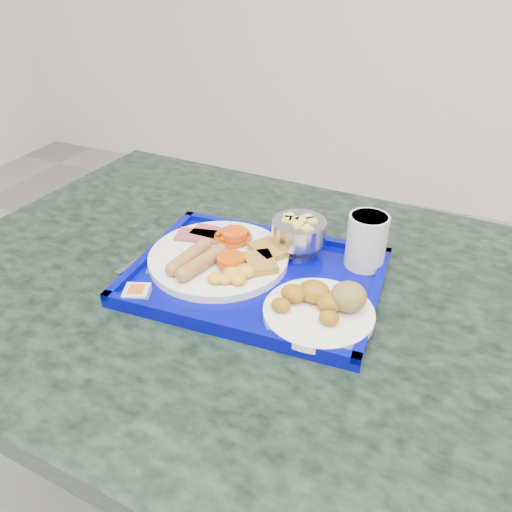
{
  "coord_description": "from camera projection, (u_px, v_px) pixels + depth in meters",
  "views": [
    {
      "loc": [
        -0.11,
        0.24,
        1.32
      ],
      "look_at": [
        -0.4,
        0.9,
        0.86
      ],
      "focal_mm": 35.0,
      "sensor_mm": 36.0,
      "label": 1
    }
  ],
  "objects": [
    {
      "name": "table",
      "position": [
        273.0,
        374.0,
        0.98
      ],
      "size": [
        1.33,
        0.92,
        0.8
      ],
      "rotation": [
        0.0,
        0.0,
        -0.05
      ],
      "color": "slate",
      "rests_on": "floor"
    },
    {
      "name": "tray",
      "position": [
        256.0,
        278.0,
        0.88
      ],
      "size": [
        0.44,
        0.34,
        0.03
      ],
      "rotation": [
        0.0,
        0.0,
        0.06
      ],
      "color": "#03068D",
      "rests_on": "table"
    },
    {
      "name": "main_plate",
      "position": [
        222.0,
        257.0,
        0.9
      ],
      "size": [
        0.25,
        0.25,
        0.04
      ],
      "rotation": [
        0.0,
        0.0,
        -0.29
      ],
      "color": "white",
      "rests_on": "tray"
    },
    {
      "name": "bread_plate",
      "position": [
        323.0,
        306.0,
        0.77
      ],
      "size": [
        0.17,
        0.17,
        0.06
      ],
      "rotation": [
        0.0,
        0.0,
        0.26
      ],
      "color": "white",
      "rests_on": "tray"
    },
    {
      "name": "fruit_bowl",
      "position": [
        299.0,
        231.0,
        0.91
      ],
      "size": [
        0.1,
        0.1,
        0.07
      ],
      "color": "#B9B9BC",
      "rests_on": "tray"
    },
    {
      "name": "juice_cup",
      "position": [
        367.0,
        239.0,
        0.88
      ],
      "size": [
        0.07,
        0.07,
        0.1
      ],
      "color": "silver",
      "rests_on": "tray"
    },
    {
      "name": "spoon",
      "position": [
        179.0,
        244.0,
        0.96
      ],
      "size": [
        0.08,
        0.15,
        0.01
      ],
      "rotation": [
        0.0,
        0.0,
        0.38
      ],
      "color": "#B9B9BC",
      "rests_on": "tray"
    },
    {
      "name": "knife",
      "position": [
        152.0,
        252.0,
        0.94
      ],
      "size": [
        0.04,
        0.18,
        0.0
      ],
      "primitive_type": "cube",
      "rotation": [
        0.0,
        0.0,
        -0.18
      ],
      "color": "#B9B9BC",
      "rests_on": "tray"
    },
    {
      "name": "jam_packet",
      "position": [
        137.0,
        293.0,
        0.82
      ],
      "size": [
        0.05,
        0.05,
        0.02
      ],
      "rotation": [
        0.0,
        0.0,
        0.37
      ],
      "color": "silver",
      "rests_on": "tray"
    }
  ]
}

